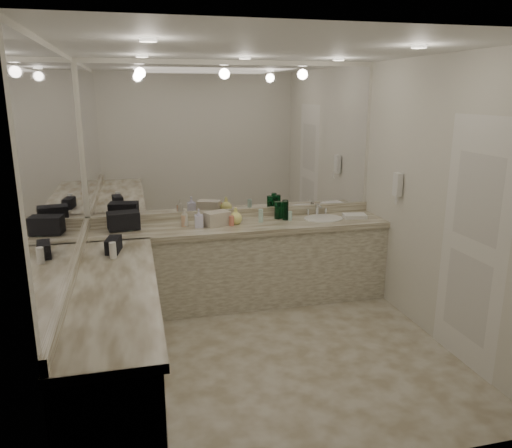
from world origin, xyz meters
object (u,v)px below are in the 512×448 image
object	(u,v)px
soap_bottle_b	(199,218)
soap_bottle_c	(236,216)
wall_phone	(398,185)
black_toiletry_bag	(123,221)
soap_bottle_a	(185,218)
cream_cosmetic_case	(217,219)
hand_towel	(355,216)
sink	(323,219)

from	to	relation	value
soap_bottle_b	soap_bottle_c	xyz separation A→B (m)	(0.40, 0.04, -0.01)
wall_phone	black_toiletry_bag	xyz separation A→B (m)	(-2.77, 0.55, -0.36)
soap_bottle_a	soap_bottle_c	size ratio (longest dim) A/B	1.05
cream_cosmetic_case	hand_towel	distance (m)	1.57
sink	cream_cosmetic_case	distance (m)	1.21
sink	soap_bottle_b	world-z (taller)	soap_bottle_b
cream_cosmetic_case	hand_towel	size ratio (longest dim) A/B	1.03
wall_phone	hand_towel	size ratio (longest dim) A/B	0.96
sink	soap_bottle_a	world-z (taller)	soap_bottle_a
cream_cosmetic_case	soap_bottle_a	size ratio (longest dim) A/B	1.35
soap_bottle_a	soap_bottle_c	world-z (taller)	soap_bottle_a
wall_phone	soap_bottle_a	size ratio (longest dim) A/B	1.25
cream_cosmetic_case	soap_bottle_b	distance (m)	0.20
wall_phone	soap_bottle_b	xyz separation A→B (m)	(-2.01, 0.47, -0.35)
cream_cosmetic_case	black_toiletry_bag	bearing A→B (deg)	155.06
sink	black_toiletry_bag	bearing A→B (deg)	178.56
hand_towel	sink	bearing A→B (deg)	173.68
sink	soap_bottle_c	distance (m)	1.01
black_toiletry_bag	soap_bottle_a	distance (m)	0.62
black_toiletry_bag	soap_bottle_b	distance (m)	0.77
soap_bottle_c	hand_towel	bearing A→B (deg)	-2.19
hand_towel	cream_cosmetic_case	bearing A→B (deg)	178.54
hand_towel	soap_bottle_c	distance (m)	1.36
soap_bottle_a	soap_bottle_c	xyz separation A→B (m)	(0.54, -0.03, -0.00)
sink	cream_cosmetic_case	world-z (taller)	cream_cosmetic_case
black_toiletry_bag	soap_bottle_b	world-z (taller)	soap_bottle_b
hand_towel	soap_bottle_c	world-z (taller)	soap_bottle_c
sink	soap_bottle_b	size ratio (longest dim) A/B	2.23
sink	black_toiletry_bag	distance (m)	2.17
cream_cosmetic_case	soap_bottle_a	xyz separation A→B (m)	(-0.34, 0.04, 0.02)
cream_cosmetic_case	soap_bottle_b	xyz separation A→B (m)	(-0.20, -0.03, 0.02)
sink	hand_towel	distance (m)	0.36
soap_bottle_c	cream_cosmetic_case	bearing A→B (deg)	-176.59
cream_cosmetic_case	soap_bottle_a	bearing A→B (deg)	151.43
wall_phone	hand_towel	world-z (taller)	wall_phone
sink	soap_bottle_c	world-z (taller)	soap_bottle_c
soap_bottle_a	soap_bottle_c	bearing A→B (deg)	-3.00
black_toiletry_bag	soap_bottle_c	distance (m)	1.17
soap_bottle_b	cream_cosmetic_case	bearing A→B (deg)	9.37
cream_cosmetic_case	hand_towel	xyz separation A→B (m)	(1.57, -0.04, -0.05)
sink	soap_bottle_c	xyz separation A→B (m)	(-1.00, 0.01, 0.10)
soap_bottle_b	black_toiletry_bag	bearing A→B (deg)	173.51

